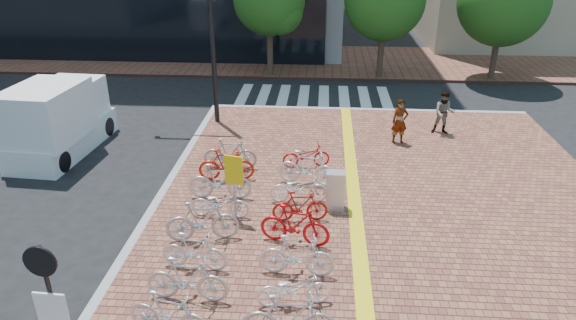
# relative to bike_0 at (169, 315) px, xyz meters

# --- Properties ---
(ground) EXTENTS (120.00, 120.00, 0.00)m
(ground) POSITION_rel_bike_0_xyz_m (2.01, 2.45, -0.68)
(ground) COLOR black
(ground) RESTS_ON ground
(kerb_north) EXTENTS (14.00, 0.25, 0.15)m
(kerb_north) POSITION_rel_bike_0_xyz_m (5.01, 14.45, -0.61)
(kerb_north) COLOR gray
(kerb_north) RESTS_ON ground
(far_sidewalk) EXTENTS (70.00, 8.00, 0.15)m
(far_sidewalk) POSITION_rel_bike_0_xyz_m (2.01, 23.45, -0.61)
(far_sidewalk) COLOR brown
(far_sidewalk) RESTS_ON ground
(crosswalk) EXTENTS (7.50, 4.00, 0.01)m
(crosswalk) POSITION_rel_bike_0_xyz_m (2.51, 16.45, -0.68)
(crosswalk) COLOR silver
(crosswalk) RESTS_ON ground
(street_trees) EXTENTS (16.20, 4.60, 6.35)m
(street_trees) POSITION_rel_bike_0_xyz_m (7.05, 19.91, 3.41)
(street_trees) COLOR #38281E
(street_trees) RESTS_ON far_sidewalk
(bike_0) EXTENTS (1.84, 0.85, 1.07)m
(bike_0) POSITION_rel_bike_0_xyz_m (0.00, 0.00, 0.00)
(bike_0) COLOR silver
(bike_0) RESTS_ON sidewalk
(bike_1) EXTENTS (1.89, 0.62, 1.12)m
(bike_1) POSITION_rel_bike_0_xyz_m (0.09, 1.10, 0.03)
(bike_1) COLOR silver
(bike_1) RESTS_ON sidewalk
(bike_2) EXTENTS (1.70, 0.64, 1.00)m
(bike_2) POSITION_rel_bike_0_xyz_m (-0.03, 2.24, -0.04)
(bike_2) COLOR silver
(bike_2) RESTS_ON sidewalk
(bike_3) EXTENTS (2.01, 0.91, 1.16)m
(bike_3) POSITION_rel_bike_0_xyz_m (-0.10, 3.49, 0.05)
(bike_3) COLOR #AFAFB4
(bike_3) RESTS_ON sidewalk
(bike_4) EXTENTS (1.69, 0.63, 0.88)m
(bike_4) POSITION_rel_bike_0_xyz_m (0.13, 4.70, -0.09)
(bike_4) COLOR silver
(bike_4) RESTS_ON sidewalk
(bike_5) EXTENTS (1.94, 0.60, 1.15)m
(bike_5) POSITION_rel_bike_0_xyz_m (-0.07, 5.77, 0.04)
(bike_5) COLOR silver
(bike_5) RESTS_ON sidewalk
(bike_6) EXTENTS (1.85, 0.69, 1.08)m
(bike_6) POSITION_rel_bike_0_xyz_m (-0.11, 7.02, 0.01)
(bike_6) COLOR red
(bike_6) RESTS_ON sidewalk
(bike_7) EXTENTS (1.83, 0.54, 1.10)m
(bike_7) POSITION_rel_bike_0_xyz_m (-0.13, 7.88, 0.01)
(bike_7) COLOR #A3A3A7
(bike_7) RESTS_ON sidewalk
(bike_8) EXTENTS (1.96, 0.62, 1.17)m
(bike_8) POSITION_rel_bike_0_xyz_m (2.42, -0.00, 0.05)
(bike_8) COLOR #B8B8BD
(bike_8) RESTS_ON sidewalk
(bike_9) EXTENTS (1.73, 0.88, 0.87)m
(bike_9) POSITION_rel_bike_0_xyz_m (2.45, 1.12, -0.10)
(bike_9) COLOR white
(bike_9) RESTS_ON sidewalk
(bike_10) EXTENTS (1.84, 0.61, 1.09)m
(bike_10) POSITION_rel_bike_0_xyz_m (2.46, 2.18, 0.01)
(bike_10) COLOR silver
(bike_10) RESTS_ON sidewalk
(bike_11) EXTENTS (1.94, 0.89, 1.12)m
(bike_11) POSITION_rel_bike_0_xyz_m (2.33, 3.50, 0.03)
(bike_11) COLOR red
(bike_11) RESTS_ON sidewalk
(bike_12) EXTENTS (1.61, 0.63, 0.94)m
(bike_12) POSITION_rel_bike_0_xyz_m (2.41, 4.63, -0.06)
(bike_12) COLOR #AF140C
(bike_12) RESTS_ON sidewalk
(bike_13) EXTENTS (1.81, 0.78, 0.92)m
(bike_13) POSITION_rel_bike_0_xyz_m (2.32, 5.73, -0.07)
(bike_13) COLOR white
(bike_13) RESTS_ON sidewalk
(bike_14) EXTENTS (2.00, 0.90, 1.16)m
(bike_14) POSITION_rel_bike_0_xyz_m (2.52, 6.88, 0.05)
(bike_14) COLOR white
(bike_14) RESTS_ON sidewalk
(bike_15) EXTENTS (1.70, 0.87, 0.85)m
(bike_15) POSITION_rel_bike_0_xyz_m (2.45, 8.18, -0.11)
(bike_15) COLOR #B50C11
(bike_15) RESTS_ON sidewalk
(pedestrian_a) EXTENTS (0.69, 0.52, 1.72)m
(pedestrian_a) POSITION_rel_bike_0_xyz_m (5.89, 10.59, 0.32)
(pedestrian_a) COLOR gray
(pedestrian_a) RESTS_ON sidewalk
(pedestrian_b) EXTENTS (0.92, 0.76, 1.73)m
(pedestrian_b) POSITION_rel_bike_0_xyz_m (7.76, 11.69, 0.33)
(pedestrian_b) COLOR #4A505E
(pedestrian_b) RESTS_ON sidewalk
(utility_box) EXTENTS (0.55, 0.41, 1.19)m
(utility_box) POSITION_rel_bike_0_xyz_m (3.40, 5.39, 0.06)
(utility_box) COLOR silver
(utility_box) RESTS_ON sidewalk
(yellow_sign) EXTENTS (0.53, 0.19, 1.97)m
(yellow_sign) POSITION_rel_bike_0_xyz_m (0.58, 4.62, 0.83)
(yellow_sign) COLOR #B7B7BC
(yellow_sign) RESTS_ON sidewalk
(notice_sign) EXTENTS (0.57, 0.14, 3.08)m
(notice_sign) POSITION_rel_bike_0_xyz_m (-1.45, -1.40, 1.41)
(notice_sign) COLOR black
(notice_sign) RESTS_ON sidewalk
(traffic_light_pole) EXTENTS (3.51, 1.35, 6.54)m
(traffic_light_pole) POSITION_rel_bike_0_xyz_m (-3.00, 12.40, 3.98)
(traffic_light_pole) COLOR black
(traffic_light_pole) RESTS_ON sidewalk
(box_truck) EXTENTS (2.39, 4.88, 2.75)m
(box_truck) POSITION_rel_bike_0_xyz_m (-6.69, 9.18, 0.61)
(box_truck) COLOR white
(box_truck) RESTS_ON ground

